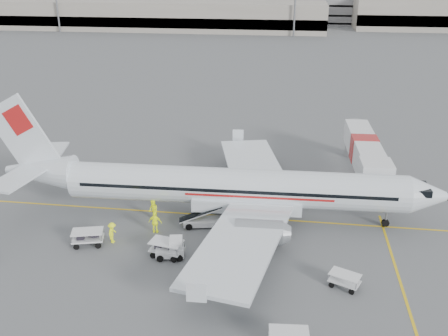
{
  "coord_description": "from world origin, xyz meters",
  "views": [
    {
      "loc": [
        5.78,
        -38.96,
        20.9
      ],
      "look_at": [
        0.0,
        2.0,
        3.8
      ],
      "focal_mm": 40.0,
      "sensor_mm": 36.0,
      "label": 1
    }
  ],
  "objects_px": {
    "jet_bridge": "(363,158)",
    "tug_fore": "(267,232)",
    "aircraft": "(236,163)",
    "tug_mid": "(170,248)",
    "belt_loader": "(203,213)"
  },
  "relations": [
    {
      "from": "jet_bridge",
      "to": "tug_fore",
      "type": "relative_size",
      "value": 7.84
    },
    {
      "from": "aircraft",
      "to": "tug_fore",
      "type": "xyz_separation_m",
      "value": [
        2.96,
        -3.56,
        -4.4
      ]
    },
    {
      "from": "jet_bridge",
      "to": "tug_fore",
      "type": "distance_m",
      "value": 16.96
    },
    {
      "from": "tug_fore",
      "to": "tug_mid",
      "type": "height_order",
      "value": "tug_fore"
    },
    {
      "from": "jet_bridge",
      "to": "tug_mid",
      "type": "height_order",
      "value": "jet_bridge"
    },
    {
      "from": "tug_mid",
      "to": "aircraft",
      "type": "bearing_deg",
      "value": 47.82
    },
    {
      "from": "tug_fore",
      "to": "tug_mid",
      "type": "bearing_deg",
      "value": -171.03
    },
    {
      "from": "belt_loader",
      "to": "tug_fore",
      "type": "height_order",
      "value": "belt_loader"
    },
    {
      "from": "jet_bridge",
      "to": "tug_mid",
      "type": "relative_size",
      "value": 8.04
    },
    {
      "from": "tug_fore",
      "to": "tug_mid",
      "type": "relative_size",
      "value": 1.03
    },
    {
      "from": "belt_loader",
      "to": "tug_mid",
      "type": "xyz_separation_m",
      "value": [
        -1.62,
        -5.17,
        -0.37
      ]
    },
    {
      "from": "belt_loader",
      "to": "tug_fore",
      "type": "distance_m",
      "value": 5.85
    },
    {
      "from": "belt_loader",
      "to": "tug_mid",
      "type": "height_order",
      "value": "belt_loader"
    },
    {
      "from": "tug_fore",
      "to": "jet_bridge",
      "type": "bearing_deg",
      "value": 41.95
    },
    {
      "from": "aircraft",
      "to": "tug_fore",
      "type": "bearing_deg",
      "value": -51.94
    }
  ]
}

